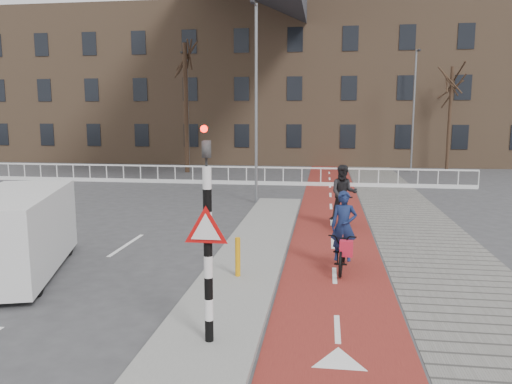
# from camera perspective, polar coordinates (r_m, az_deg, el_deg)

# --- Properties ---
(ground) EXTENTS (120.00, 120.00, 0.00)m
(ground) POSITION_cam_1_polar(r_m,az_deg,el_deg) (10.33, 0.60, -12.68)
(ground) COLOR #38383A
(ground) RESTS_ON ground
(bike_lane) EXTENTS (2.50, 60.00, 0.01)m
(bike_lane) POSITION_cam_1_polar(r_m,az_deg,el_deg) (19.90, 8.59, -2.18)
(bike_lane) COLOR maroon
(bike_lane) RESTS_ON ground
(sidewalk) EXTENTS (3.00, 60.00, 0.01)m
(sidewalk) POSITION_cam_1_polar(r_m,az_deg,el_deg) (20.13, 16.59, -2.33)
(sidewalk) COLOR slate
(sidewalk) RESTS_ON ground
(curb_island) EXTENTS (1.80, 16.00, 0.12)m
(curb_island) POSITION_cam_1_polar(r_m,az_deg,el_deg) (14.17, -0.15, -6.40)
(curb_island) COLOR gray
(curb_island) RESTS_ON ground
(traffic_signal) EXTENTS (0.80, 0.80, 3.68)m
(traffic_signal) POSITION_cam_1_polar(r_m,az_deg,el_deg) (7.93, -5.57, -4.33)
(traffic_signal) COLOR black
(traffic_signal) RESTS_ON curb_island
(bollard) EXTENTS (0.12, 0.12, 0.90)m
(bollard) POSITION_cam_1_polar(r_m,az_deg,el_deg) (11.49, -2.10, -7.42)
(bollard) COLOR orange
(bollard) RESTS_ON curb_island
(cyclist_near) EXTENTS (0.82, 1.93, 1.96)m
(cyclist_near) POSITION_cam_1_polar(r_m,az_deg,el_deg) (12.43, 9.95, -5.84)
(cyclist_near) COLOR black
(cyclist_near) RESTS_ON bike_lane
(cyclist_far) EXTENTS (0.93, 2.01, 2.12)m
(cyclist_far) POSITION_cam_1_polar(r_m,az_deg,el_deg) (16.91, 9.95, -1.14)
(cyclist_far) COLOR black
(cyclist_far) RESTS_ON bike_lane
(van) EXTENTS (3.10, 4.93, 1.97)m
(van) POSITION_cam_1_polar(r_m,az_deg,el_deg) (13.09, -25.76, -4.17)
(van) COLOR silver
(van) RESTS_ON ground
(railing) EXTENTS (28.00, 0.10, 0.99)m
(railing) POSITION_cam_1_polar(r_m,az_deg,el_deg) (27.47, -5.22, 1.57)
(railing) COLOR silver
(railing) RESTS_ON ground
(townhouse_row) EXTENTS (46.00, 10.00, 15.90)m
(townhouse_row) POSITION_cam_1_polar(r_m,az_deg,el_deg) (41.93, 2.19, 14.41)
(townhouse_row) COLOR #7F6047
(townhouse_row) RESTS_ON ground
(tree_mid) EXTENTS (0.30, 0.30, 8.26)m
(tree_mid) POSITION_cam_1_polar(r_m,az_deg,el_deg) (33.00, -8.01, 9.41)
(tree_mid) COLOR black
(tree_mid) RESTS_ON ground
(tree_right) EXTENTS (0.21, 0.21, 6.87)m
(tree_right) POSITION_cam_1_polar(r_m,az_deg,el_deg) (35.92, 21.24, 7.74)
(tree_right) COLOR black
(tree_right) RESTS_ON ground
(streetlight_near) EXTENTS (0.12, 0.12, 8.26)m
(streetlight_near) POSITION_cam_1_polar(r_m,az_deg,el_deg) (21.24, 0.02, 9.80)
(streetlight_near) COLOR slate
(streetlight_near) RESTS_ON ground
(streetlight_left) EXTENTS (0.12, 0.12, 7.82)m
(streetlight_left) POSITION_cam_1_polar(r_m,az_deg,el_deg) (34.06, -7.80, 9.02)
(streetlight_left) COLOR slate
(streetlight_left) RESTS_ON ground
(streetlight_right) EXTENTS (0.12, 0.12, 7.84)m
(streetlight_right) POSITION_cam_1_polar(r_m,az_deg,el_deg) (34.32, 17.56, 8.71)
(streetlight_right) COLOR slate
(streetlight_right) RESTS_ON ground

